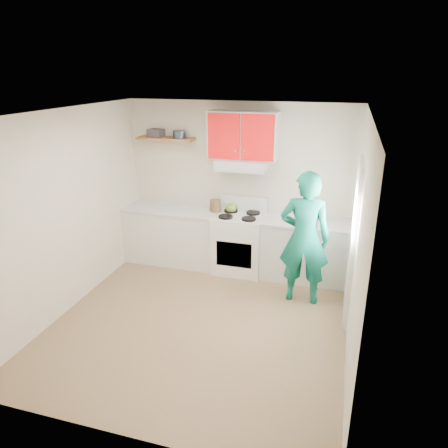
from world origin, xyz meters
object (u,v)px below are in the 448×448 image
(tin, at_px, (179,134))
(stove, at_px, (239,243))
(crock, at_px, (215,206))
(person, at_px, (304,238))
(kettle, at_px, (231,208))

(tin, bearing_deg, stove, -8.15)
(tin, xyz_separation_m, crock, (0.58, -0.05, -1.10))
(person, bearing_deg, stove, -33.51)
(stove, height_order, crock, crock)
(kettle, distance_m, crock, 0.26)
(crock, bearing_deg, person, -27.12)
(stove, bearing_deg, person, -31.92)
(person, bearing_deg, crock, -28.71)
(crock, bearing_deg, tin, 175.56)
(tin, bearing_deg, kettle, -1.44)
(tin, relative_size, kettle, 1.15)
(stove, xyz_separation_m, tin, (-1.01, 0.14, 1.64))
(stove, relative_size, person, 0.50)
(crock, distance_m, person, 1.67)
(person, bearing_deg, kettle, -34.15)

